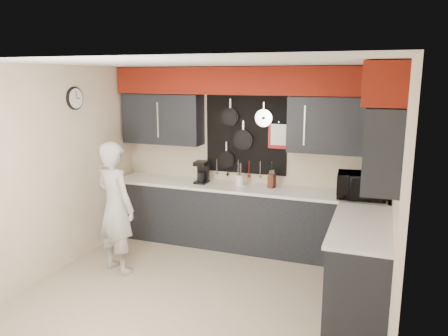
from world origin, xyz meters
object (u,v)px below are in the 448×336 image
at_px(utensil_crock, 240,180).
at_px(coffee_maker, 202,171).
at_px(microwave, 361,186).
at_px(person, 115,207).
at_px(knife_block, 272,181).

relative_size(utensil_crock, coffee_maker, 0.45).
xyz_separation_m(microwave, person, (-2.88, -1.22, -0.24)).
distance_m(utensil_crock, coffee_maker, 0.58).
bearing_deg(coffee_maker, knife_block, 1.11).
bearing_deg(knife_block, coffee_maker, -160.54).
xyz_separation_m(knife_block, coffee_maker, (-1.04, -0.06, 0.07)).
xyz_separation_m(utensil_crock, person, (-1.21, -1.33, -0.15)).
bearing_deg(knife_block, utensil_crock, -160.28).
bearing_deg(person, microwave, -137.98).
height_order(utensil_crock, coffee_maker, coffee_maker).
relative_size(knife_block, coffee_maker, 0.61).
relative_size(microwave, coffee_maker, 1.83).
bearing_deg(person, utensil_crock, -113.13).
height_order(microwave, coffee_maker, microwave).
bearing_deg(coffee_maker, microwave, -4.26).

